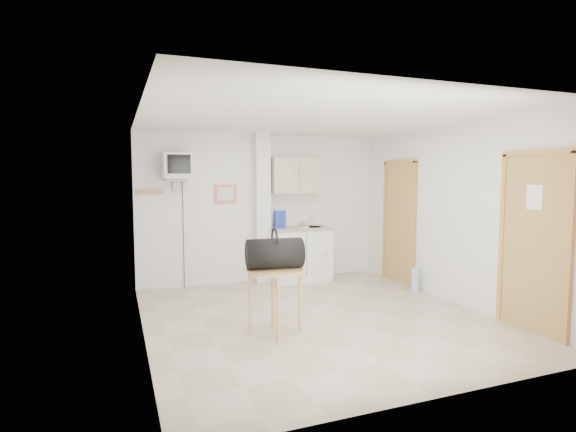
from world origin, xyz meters
name	(u,v)px	position (x,y,z in m)	size (l,w,h in m)	color
ground	(318,317)	(0.00, 0.00, 0.00)	(4.50, 4.50, 0.00)	#B8A692
room_envelope	(333,196)	(0.24, 0.09, 1.54)	(4.24, 4.54, 2.55)	white
kitchenette	(299,234)	(0.57, 2.00, 0.80)	(1.03, 0.58, 2.10)	white
crt_television	(177,167)	(-1.45, 2.02, 1.94)	(0.44, 0.45, 2.15)	slate
round_table	(275,277)	(-0.69, -0.35, 0.65)	(0.65, 0.65, 0.75)	tan
duffel_bag	(275,253)	(-0.70, -0.34, 0.92)	(0.65, 0.40, 0.46)	black
water_bottle	(415,280)	(1.98, 0.66, 0.18)	(0.13, 0.13, 0.39)	#A3B7D6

